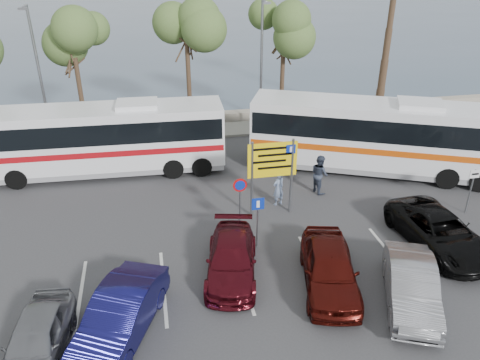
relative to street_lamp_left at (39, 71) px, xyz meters
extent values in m
plane|color=#37373A|center=(10.00, -13.52, -4.60)|extent=(120.00, 120.00, 0.00)
cube|color=gray|center=(10.00, 0.48, -4.52)|extent=(44.00, 2.40, 0.15)
cube|color=gray|center=(10.00, 2.48, -4.30)|extent=(48.00, 0.80, 0.60)
plane|color=#415468|center=(10.00, 46.48, -4.59)|extent=(140.00, 140.00, 0.00)
cylinder|color=#382619|center=(2.00, 0.48, -1.93)|extent=(0.28, 0.28, 5.04)
cylinder|color=#382619|center=(8.50, 0.48, -1.65)|extent=(0.28, 0.28, 5.60)
cylinder|color=#382619|center=(14.50, 0.48, -1.86)|extent=(0.28, 0.28, 5.18)
cylinder|color=#382619|center=(21.50, 0.48, 0.55)|extent=(0.48, 0.48, 10.00)
cylinder|color=slate|center=(0.00, 0.08, -0.45)|extent=(0.16, 0.16, 8.00)
cylinder|color=slate|center=(0.00, -0.37, 3.50)|extent=(0.12, 0.90, 0.12)
cube|color=slate|center=(0.00, -0.87, 3.45)|extent=(0.45, 0.25, 0.12)
cylinder|color=slate|center=(13.00, 0.08, -0.45)|extent=(0.16, 0.16, 8.00)
cylinder|color=slate|center=(13.00, -0.37, 3.50)|extent=(0.12, 0.90, 0.12)
cube|color=slate|center=(13.00, -0.87, 3.45)|extent=(0.45, 0.25, 0.12)
cylinder|color=slate|center=(10.10, -10.32, -2.80)|extent=(0.12, 0.12, 3.60)
cylinder|color=slate|center=(11.90, -10.32, -2.80)|extent=(0.12, 0.12, 3.60)
cube|color=yellow|center=(11.00, -10.32, -1.90)|extent=(2.20, 0.06, 1.60)
cube|color=#0C2699|center=(11.80, -10.36, -1.45)|extent=(0.42, 0.01, 0.42)
cylinder|color=slate|center=(9.40, -11.12, -3.50)|extent=(0.07, 0.07, 2.20)
cylinder|color=#B20C0C|center=(9.40, -11.15, -2.55)|extent=(0.60, 0.03, 0.60)
cylinder|color=slate|center=(9.80, -12.72, -3.50)|extent=(0.07, 0.07, 2.20)
cube|color=#0C2699|center=(9.80, -12.74, -2.60)|extent=(0.50, 0.03, 0.50)
cylinder|color=slate|center=(19.80, -12.02, -3.50)|extent=(0.07, 0.07, 2.20)
cube|color=white|center=(19.80, -12.04, -2.60)|extent=(0.50, 0.03, 0.40)
cube|color=white|center=(3.50, -4.42, -2.51)|extent=(12.49, 3.15, 3.05)
cube|color=black|center=(3.50, -4.42, -1.97)|extent=(12.25, 3.18, 1.08)
cube|color=#A30C13|center=(3.50, -4.42, -3.00)|extent=(12.37, 3.17, 0.31)
cube|color=gray|center=(3.50, -4.42, -4.03)|extent=(12.37, 3.12, 0.57)
cube|color=white|center=(3.50, -4.42, -0.86)|extent=(2.13, 1.74, 0.25)
cube|color=white|center=(17.50, -7.02, -2.41)|extent=(12.96, 7.77, 3.19)
cube|color=black|center=(17.50, -7.02, -1.85)|extent=(12.74, 7.70, 1.13)
cube|color=#CC4A0C|center=(17.50, -7.02, -2.93)|extent=(12.86, 7.75, 0.32)
cube|color=gray|center=(17.50, -7.02, -4.01)|extent=(12.83, 7.69, 0.59)
cube|color=white|center=(17.50, -7.02, -0.69)|extent=(2.67, 2.45, 0.26)
imported|color=slate|center=(2.11, -17.02, -3.92)|extent=(2.06, 4.16, 1.36)
imported|color=#0F0F47|center=(4.51, -16.58, -3.83)|extent=(3.29, 4.91, 1.53)
imported|color=#4A0C14|center=(8.47, -14.23, -3.95)|extent=(2.75, 4.76, 1.30)
imported|color=#430D09|center=(11.75, -15.63, -3.81)|extent=(2.88, 4.92, 1.57)
imported|color=black|center=(17.00, -14.19, -3.88)|extent=(2.70, 5.29, 1.43)
imported|color=gray|center=(14.15, -17.02, -3.87)|extent=(3.14, 4.68, 1.46)
imported|color=#7B8FB4|center=(11.55, -9.58, -3.75)|extent=(0.73, 0.62, 1.69)
imported|color=#353D50|center=(13.87, -8.73, -3.62)|extent=(0.95, 1.10, 1.95)
camera|label=1|loc=(6.00, -28.11, 6.51)|focal=35.00mm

